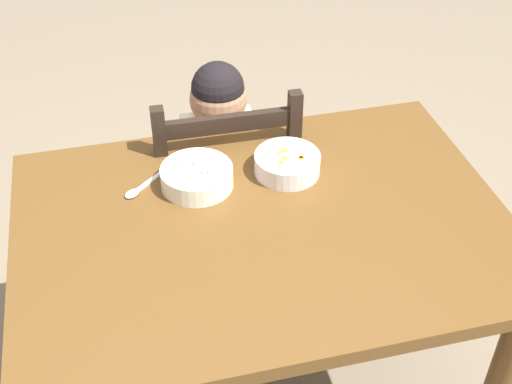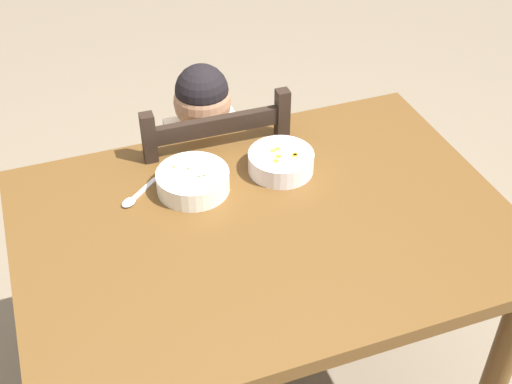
{
  "view_description": "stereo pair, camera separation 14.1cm",
  "coord_description": "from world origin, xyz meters",
  "px_view_note": "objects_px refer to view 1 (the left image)",
  "views": [
    {
      "loc": [
        -0.32,
        -1.21,
        1.88
      ],
      "look_at": [
        -0.01,
        0.05,
        0.83
      ],
      "focal_mm": 47.86,
      "sensor_mm": 36.0,
      "label": 1
    },
    {
      "loc": [
        -0.45,
        -1.17,
        1.88
      ],
      "look_at": [
        -0.01,
        0.05,
        0.83
      ],
      "focal_mm": 47.86,
      "sensor_mm": 36.0,
      "label": 2
    }
  ],
  "objects_px": {
    "dining_table": "(263,256)",
    "child_figure": "(222,161)",
    "bowl_of_carrots": "(287,163)",
    "bowl_of_peas": "(197,176)",
    "spoon": "(138,190)",
    "dining_chair": "(223,205)"
  },
  "relations": [
    {
      "from": "bowl_of_peas",
      "to": "bowl_of_carrots",
      "type": "height_order",
      "value": "bowl_of_peas"
    },
    {
      "from": "bowl_of_peas",
      "to": "dining_chair",
      "type": "bearing_deg",
      "value": 68.06
    },
    {
      "from": "child_figure",
      "to": "spoon",
      "type": "xyz_separation_m",
      "value": [
        -0.27,
        -0.28,
        0.16
      ]
    },
    {
      "from": "child_figure",
      "to": "spoon",
      "type": "distance_m",
      "value": 0.42
    },
    {
      "from": "child_figure",
      "to": "spoon",
      "type": "relative_size",
      "value": 8.09
    },
    {
      "from": "bowl_of_carrots",
      "to": "child_figure",
      "type": "bearing_deg",
      "value": 112.48
    },
    {
      "from": "child_figure",
      "to": "dining_table",
      "type": "bearing_deg",
      "value": -88.64
    },
    {
      "from": "dining_chair",
      "to": "dining_table",
      "type": "bearing_deg",
      "value": -88.52
    },
    {
      "from": "spoon",
      "to": "bowl_of_carrots",
      "type": "bearing_deg",
      "value": -1.81
    },
    {
      "from": "dining_chair",
      "to": "bowl_of_peas",
      "type": "bearing_deg",
      "value": -111.94
    },
    {
      "from": "child_figure",
      "to": "bowl_of_carrots",
      "type": "distance_m",
      "value": 0.37
    },
    {
      "from": "bowl_of_peas",
      "to": "spoon",
      "type": "distance_m",
      "value": 0.16
    },
    {
      "from": "bowl_of_carrots",
      "to": "dining_table",
      "type": "bearing_deg",
      "value": -121.85
    },
    {
      "from": "child_figure",
      "to": "bowl_of_peas",
      "type": "height_order",
      "value": "child_figure"
    },
    {
      "from": "child_figure",
      "to": "bowl_of_carrots",
      "type": "xyz_separation_m",
      "value": [
        0.12,
        -0.29,
        0.18
      ]
    },
    {
      "from": "dining_table",
      "to": "child_figure",
      "type": "xyz_separation_m",
      "value": [
        -0.01,
        0.47,
        -0.03
      ]
    },
    {
      "from": "dining_table",
      "to": "bowl_of_peas",
      "type": "xyz_separation_m",
      "value": [
        -0.13,
        0.18,
        0.15
      ]
    },
    {
      "from": "bowl_of_peas",
      "to": "bowl_of_carrots",
      "type": "bearing_deg",
      "value": -0.01
    },
    {
      "from": "bowl_of_peas",
      "to": "spoon",
      "type": "height_order",
      "value": "bowl_of_peas"
    },
    {
      "from": "dining_chair",
      "to": "child_figure",
      "type": "distance_m",
      "value": 0.18
    },
    {
      "from": "dining_table",
      "to": "child_figure",
      "type": "relative_size",
      "value": 1.27
    },
    {
      "from": "dining_chair",
      "to": "bowl_of_carrots",
      "type": "bearing_deg",
      "value": -67.71
    }
  ]
}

